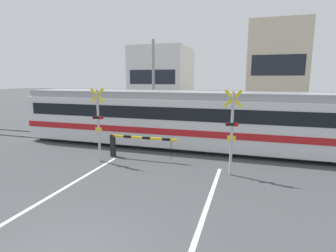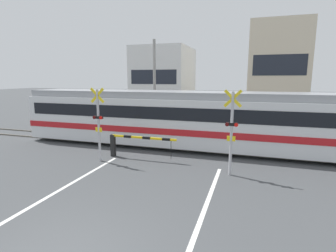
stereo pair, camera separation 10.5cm
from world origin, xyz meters
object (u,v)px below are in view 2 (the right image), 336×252
Objects in this scene: crossing_barrier_near at (128,142)px; crossing_signal_left at (98,121)px; pedestrian at (184,115)px; commuter_train at (198,118)px; crossing_barrier_far at (223,126)px; crossing_signal_right at (232,129)px.

crossing_signal_left is (-0.99, -0.85, 1.08)m from crossing_barrier_near.
crossing_barrier_near is 7.99m from pedestrian.
crossing_signal_left is at bearing -136.71° from commuter_train.
crossing_barrier_far is (1.01, 2.99, -0.87)m from commuter_train.
crossing_signal_left is 1.92× the size of pedestrian.
pedestrian reaches higher than crossing_barrier_near.
commuter_train is 4.13m from crossing_signal_right.
pedestrian is (-2.14, 5.19, -0.63)m from commuter_train.
crossing_barrier_near is 1.70m from crossing_signal_left.
commuter_train is 5.27m from crossing_signal_left.
crossing_barrier_far is 3.85m from pedestrian.
crossing_barrier_near is 1.00× the size of crossing_barrier_far.
crossing_barrier_near and crossing_barrier_far have the same top height.
commuter_train is 4.06m from crossing_barrier_near.
pedestrian is at bearing 79.12° from crossing_signal_left.
crossing_signal_right is at bearing -81.46° from crossing_barrier_far.
crossing_barrier_far is at bearing 53.76° from crossing_signal_left.
commuter_train is at bearing -67.58° from pedestrian.
pedestrian is (-4.14, 8.81, -0.84)m from crossing_signal_right.
commuter_train is 6.04× the size of crossing_barrier_far.
crossing_signal_left reaches higher than crossing_barrier_far.
crossing_barrier_near is 6.92m from crossing_barrier_far.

